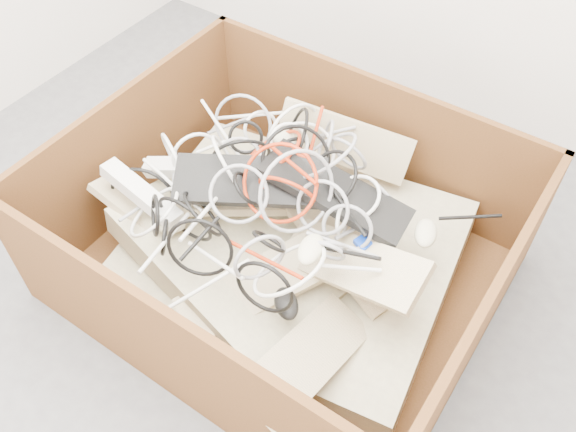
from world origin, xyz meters
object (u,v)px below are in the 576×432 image
Objects in this scene: cardboard_box at (280,250)px; power_strip_right at (141,193)px; vga_plug at (363,243)px; power_strip_left at (189,167)px.

cardboard_box is 0.49m from power_strip_right.
cardboard_box is 29.77× the size of vga_plug.
cardboard_box is at bearing -13.82° from power_strip_left.
power_strip_right reaches higher than vga_plug.
cardboard_box reaches higher than vga_plug.
power_strip_right is (-0.39, -0.20, 0.22)m from cardboard_box.
cardboard_box is 4.30× the size of power_strip_right.
cardboard_box is 4.07× the size of power_strip_left.
power_strip_right is 6.92× the size of vga_plug.
cardboard_box is at bearing -156.40° from vga_plug.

